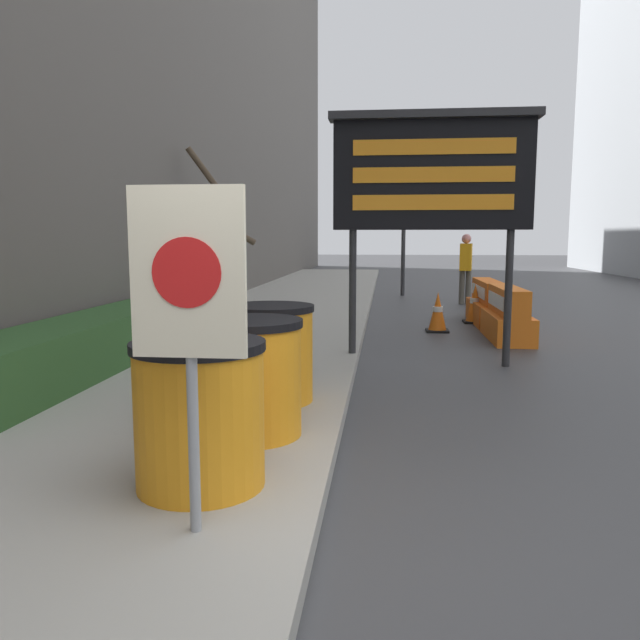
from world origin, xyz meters
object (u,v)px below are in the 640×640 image
Objects in this scene: barrel_drum_middle at (250,377)px; message_board at (432,175)px; jersey_barrier_orange_near at (507,317)px; traffic_light_near_curb at (404,197)px; pedestrian_worker at (466,263)px; warning_sign at (189,298)px; traffic_cone_near at (438,312)px; barrel_drum_foreground at (200,414)px; jersey_barrier_orange_far at (488,304)px; barrel_drum_back at (271,353)px; traffic_cone_mid at (475,304)px.

message_board is (1.65, 3.65, 1.92)m from barrel_drum_middle.
jersey_barrier_orange_near is 8.45m from traffic_light_near_curb.
traffic_light_near_curb is 3.25m from pedestrian_worker.
warning_sign is 8.70m from traffic_cone_near.
warning_sign is at bearing -103.14° from traffic_cone_near.
barrel_drum_foreground is at bearing -114.73° from jersey_barrier_orange_near.
pedestrian_worker is (3.12, 11.65, 0.45)m from barrel_drum_middle.
barrel_drum_foreground is 0.52× the size of jersey_barrier_orange_near.
message_board reaches higher than barrel_drum_middle.
barrel_drum_middle is 12.07m from pedestrian_worker.
barrel_drum_middle is at bearing 175.93° from pedestrian_worker.
jersey_barrier_orange_far is 1.70m from traffic_cone_near.
pedestrian_worker is (-0.01, 3.63, 0.69)m from jersey_barrier_orange_far.
barrel_drum_back reaches higher than traffic_cone_near.
barrel_drum_back is at bearing -122.95° from jersey_barrier_orange_near.
traffic_light_near_curb is at bearing 90.48° from message_board.
jersey_barrier_orange_far is (3.12, 8.02, -0.23)m from barrel_drum_middle.
barrel_drum_middle is at bearing 92.01° from warning_sign.
barrel_drum_back is 0.52× the size of jersey_barrier_orange_near.
jersey_barrier_orange_far is at bearing 90.00° from jersey_barrier_orange_near.
pedestrian_worker is (3.06, 13.35, -0.35)m from warning_sign.
warning_sign is (0.15, -0.63, 0.80)m from barrel_drum_foreground.
jersey_barrier_orange_far is at bearing 71.40° from message_board.
jersey_barrier_orange_far is 1.12× the size of pedestrian_worker.
barrel_drum_middle reaches higher than traffic_cone_near.
jersey_barrier_orange_near is at bearing -83.17° from traffic_cone_mid.
barrel_drum_foreground and barrel_drum_middle have the same top height.
barrel_drum_foreground reaches higher than jersey_barrier_orange_far.
barrel_drum_foreground is 1.03m from warning_sign.
pedestrian_worker is at bearing 77.10° from warning_sign.
message_board is 4.19× the size of traffic_cone_mid.
jersey_barrier_orange_far is (3.22, 9.08, -0.23)m from barrel_drum_foreground.
traffic_light_near_curb is (-1.30, 5.83, 2.50)m from traffic_cone_mid.
traffic_cone_mid is (-0.25, -0.00, 0.01)m from jersey_barrier_orange_far.
barrel_drum_middle is 0.51× the size of warning_sign.
barrel_drum_middle reaches higher than jersey_barrier_orange_far.
barrel_drum_back is 7.64m from jersey_barrier_orange_far.
pedestrian_worker is (0.24, 3.64, 0.68)m from traffic_cone_mid.
barrel_drum_middle is at bearing -117.78° from jersey_barrier_orange_near.
barrel_drum_foreground reaches higher than traffic_cone_mid.
jersey_barrier_orange_near is at bearing -169.03° from pedestrian_worker.
barrel_drum_middle is at bearing -96.46° from traffic_light_near_curb.
jersey_barrier_orange_far is at bearing 72.49° from warning_sign.
jersey_barrier_orange_near is at bearing -90.00° from jersey_barrier_orange_far.
jersey_barrier_orange_near reaches higher than jersey_barrier_orange_far.
message_board is at bearing -89.52° from traffic_light_near_curb.
message_board reaches higher than traffic_cone_near.
barrel_drum_middle is 0.28× the size of message_board.
traffic_cone_mid is (1.22, 4.36, -2.15)m from message_board.
warning_sign is at bearing -106.61° from message_board.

